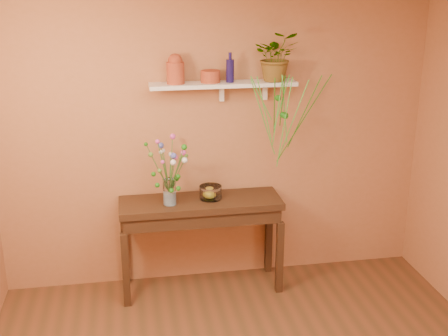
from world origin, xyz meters
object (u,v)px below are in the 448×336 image
at_px(blue_bottle, 230,70).
at_px(glass_bowl, 211,193).
at_px(terracotta_jug, 175,69).
at_px(glass_vase, 170,194).
at_px(bouquet, 171,161).
at_px(spider_plant, 277,56).
at_px(sideboard, 201,213).

xyz_separation_m(blue_bottle, glass_bowl, (-0.20, -0.10, -1.10)).
relative_size(terracotta_jug, glass_vase, 1.09).
xyz_separation_m(bouquet, glass_bowl, (0.36, 0.11, -0.36)).
height_order(blue_bottle, glass_vase, blue_bottle).
bearing_deg(glass_vase, blue_bottle, 17.10).
bearing_deg(glass_vase, spider_plant, 9.73).
bearing_deg(sideboard, spider_plant, 8.88).
relative_size(spider_plant, glass_vase, 1.82).
xyz_separation_m(terracotta_jug, spider_plant, (0.89, -0.01, 0.09)).
height_order(blue_bottle, bouquet, blue_bottle).
distance_m(blue_bottle, glass_vase, 1.21).
relative_size(sideboard, glass_bowl, 7.23).
relative_size(bouquet, glass_bowl, 2.42).
relative_size(sideboard, spider_plant, 3.38).
height_order(sideboard, glass_bowl, glass_bowl).
distance_m(sideboard, glass_vase, 0.37).
xyz_separation_m(sideboard, bouquet, (-0.27, -0.09, 0.54)).
height_order(sideboard, bouquet, bouquet).
bearing_deg(bouquet, spider_plant, 11.83).
xyz_separation_m(spider_plant, bouquet, (-0.97, -0.20, -0.85)).
relative_size(spider_plant, glass_bowl, 2.14).
bearing_deg(terracotta_jug, bouquet, -110.17).
distance_m(spider_plant, glass_bowl, 1.36).
relative_size(glass_vase, glass_bowl, 1.18).
bearing_deg(glass_vase, sideboard, 11.83).
bearing_deg(spider_plant, sideboard, -171.12).
bearing_deg(terracotta_jug, sideboard, -33.66).
bearing_deg(spider_plant, glass_vase, -170.27).
bearing_deg(terracotta_jug, glass_bowl, -20.65).
xyz_separation_m(terracotta_jug, glass_bowl, (0.28, -0.11, -1.11)).
bearing_deg(spider_plant, bouquet, -168.17).
bearing_deg(blue_bottle, glass_bowl, -153.10).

